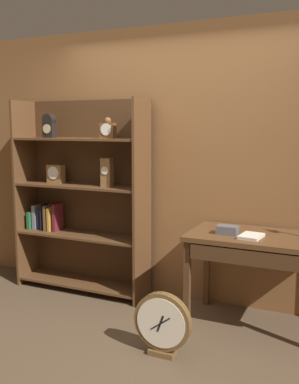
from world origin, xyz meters
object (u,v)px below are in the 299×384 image
(bookshelf, at_px, (81,199))
(workbench, at_px, (261,248))
(toolbox_small, at_px, (227,230))
(round_clock_large, at_px, (162,324))
(open_repair_manual, at_px, (251,236))

(bookshelf, distance_m, workbench, 1.87)
(workbench, height_order, toolbox_small, toolbox_small)
(workbench, distance_m, round_clock_large, 1.03)
(toolbox_small, bearing_deg, bookshelf, 171.62)
(bookshelf, xyz_separation_m, workbench, (1.84, -0.18, -0.25))
(round_clock_large, bearing_deg, bookshelf, 144.55)
(bookshelf, height_order, workbench, bookshelf)
(round_clock_large, bearing_deg, workbench, 52.61)
(bookshelf, relative_size, toolbox_small, 11.32)
(toolbox_small, xyz_separation_m, round_clock_large, (-0.29, -0.68, -0.58))
(toolbox_small, bearing_deg, workbench, 10.82)
(toolbox_small, bearing_deg, open_repair_manual, -10.80)
(workbench, height_order, round_clock_large, workbench)
(bookshelf, xyz_separation_m, round_clock_large, (1.28, -0.91, -0.69))
(round_clock_large, bearing_deg, toolbox_small, 67.01)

